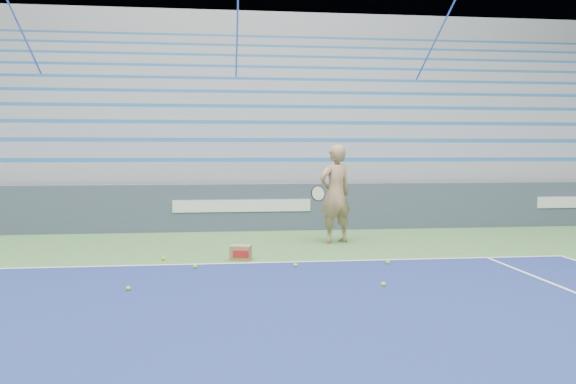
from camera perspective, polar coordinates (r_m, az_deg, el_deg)
The scene contains 10 objects.
sponsor_barrier at distance 13.25m, azimuth -4.67°, elevation -1.55°, with size 30.00×0.32×1.10m.
bleachers at distance 18.91m, azimuth -5.31°, elevation 5.59°, with size 31.00×9.15×7.30m.
tennis_player at distance 11.43m, azimuth 4.82°, elevation -0.19°, with size 1.03×0.98×2.00m.
ball_box at distance 9.67m, azimuth -4.83°, elevation -6.16°, with size 0.39×0.34×0.26m.
tennis_ball_0 at distance 7.89m, azimuth 9.66°, elevation -9.24°, with size 0.07×0.07×0.07m, color #B3D92C.
tennis_ball_1 at distance 9.06m, azimuth -9.41°, elevation -7.51°, with size 0.07×0.07×0.07m, color #B3D92C.
tennis_ball_2 at distance 9.05m, azimuth 0.76°, elevation -7.46°, with size 0.07×0.07×0.07m, color #B3D92C.
tennis_ball_3 at distance 9.42m, azimuth 10.10°, elevation -7.07°, with size 0.07×0.07×0.07m, color #B3D92C.
tennis_ball_4 at distance 9.85m, azimuth -12.54°, elevation -6.62°, with size 0.07×0.07×0.07m, color #B3D92C.
tennis_ball_5 at distance 7.84m, azimuth -15.92°, elevation -9.42°, with size 0.07×0.07×0.07m, color #B3D92C.
Camera 1 is at (-0.44, 2.71, 1.84)m, focal length 35.00 mm.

